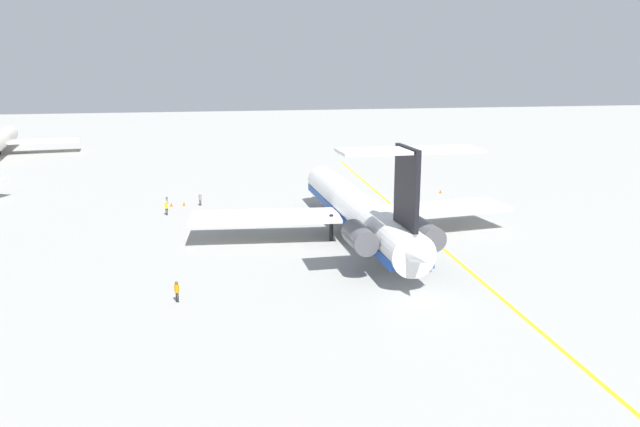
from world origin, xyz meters
The scene contains 10 objects.
ground centered at (0.00, 0.00, 0.00)m, with size 394.19×394.19×0.00m, color #9E9E99.
main_jetliner centered at (-1.87, 7.70, 3.20)m, with size 40.17×35.81×11.73m.
ground_crew_near_nose centered at (16.42, 28.18, 1.12)m, with size 0.43×0.28×1.76m.
ground_crew_near_tail centered at (13.57, 28.18, 1.13)m, with size 0.29×0.44×1.79m.
ground_crew_portside centered at (-16.37, 26.48, 1.11)m, with size 0.28×0.40×1.74m.
ground_crew_starboard centered at (18.17, 23.95, 1.09)m, with size 0.28×0.43×1.73m.
safety_cone_nose centered at (18.58, 26.08, 0.28)m, with size 0.40×0.40×0.55m, color #EA590F.
safety_cone_wingtip centered at (19.18, -10.58, 0.28)m, with size 0.40×0.40×0.55m, color #EA590F.
safety_cone_tail centered at (18.42, 27.73, 0.28)m, with size 0.40×0.40×0.55m, color #EA590F.
taxiway_centreline centered at (-0.74, -0.18, 0.00)m, with size 106.96×0.36×0.01m, color gold.
Camera 1 is at (-62.67, 24.91, 17.99)m, focal length 34.29 mm.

